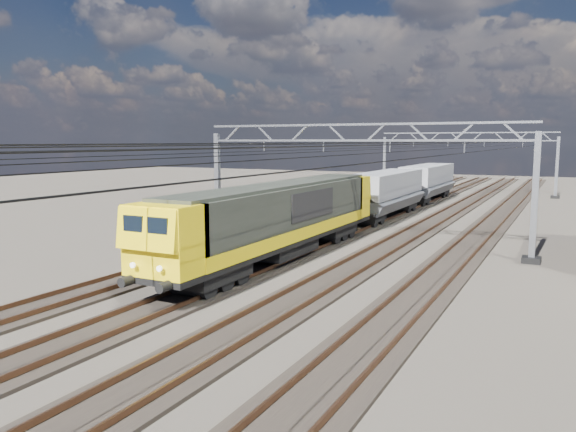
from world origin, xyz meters
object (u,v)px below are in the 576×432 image
at_px(catenary_gantry_mid, 355,180).
at_px(hopper_wagon_mid, 428,180).
at_px(catenary_gantry_far, 465,161).
at_px(locomotive, 281,216).
at_px(hopper_wagon_lead, 386,191).

relative_size(catenary_gantry_mid, hopper_wagon_mid, 1.53).
relative_size(catenary_gantry_far, locomotive, 0.94).
distance_m(locomotive, hopper_wagon_lead, 17.70).
bearing_deg(catenary_gantry_mid, hopper_wagon_mid, 94.31).
bearing_deg(catenary_gantry_mid, locomotive, -110.48).
xyz_separation_m(catenary_gantry_far, hopper_wagon_mid, (-2.00, -9.46, -1.67)).
height_order(locomotive, hopper_wagon_mid, locomotive).
bearing_deg(hopper_wagon_lead, catenary_gantry_far, 85.17).
bearing_deg(hopper_wagon_lead, hopper_wagon_mid, 90.00).
bearing_deg(locomotive, hopper_wagon_mid, 90.00).
bearing_deg(catenary_gantry_mid, catenary_gantry_far, 90.00).
relative_size(locomotive, hopper_wagon_mid, 1.62).
distance_m(catenary_gantry_mid, hopper_wagon_lead, 12.61).
bearing_deg(locomotive, catenary_gantry_mid, 69.52).
xyz_separation_m(catenary_gantry_far, hopper_wagon_lead, (-2.00, -23.66, -1.67)).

